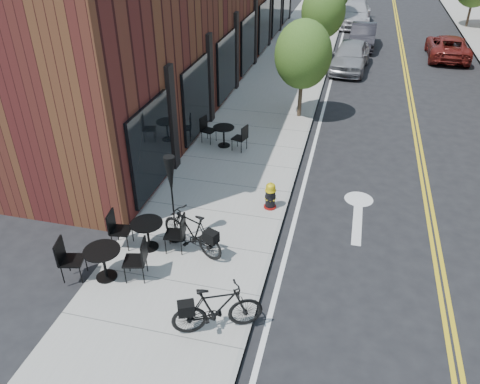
% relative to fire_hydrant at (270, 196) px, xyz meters
% --- Properties ---
extents(ground, '(120.00, 120.00, 0.00)m').
position_rel_fire_hydrant_xyz_m(ground, '(0.47, -2.04, -0.51)').
color(ground, black).
rests_on(ground, ground).
extents(sidewalk_near, '(4.00, 70.00, 0.12)m').
position_rel_fire_hydrant_xyz_m(sidewalk_near, '(-1.53, 7.96, -0.45)').
color(sidewalk_near, '#9E9B93').
rests_on(sidewalk_near, ground).
extents(building_near, '(5.00, 28.00, 7.00)m').
position_rel_fire_hydrant_xyz_m(building_near, '(-6.03, 11.96, 2.99)').
color(building_near, '#491917').
rests_on(building_near, ground).
extents(tree_near_a, '(2.20, 2.20, 3.81)m').
position_rel_fire_hydrant_xyz_m(tree_near_a, '(-0.13, 6.96, 2.10)').
color(tree_near_a, '#382B1E').
rests_on(tree_near_a, sidewalk_near).
extents(tree_near_b, '(2.30, 2.30, 3.98)m').
position_rel_fire_hydrant_xyz_m(tree_near_b, '(-0.13, 14.96, 2.21)').
color(tree_near_b, '#382B1E').
rests_on(tree_near_b, sidewalk_near).
extents(fire_hydrant, '(0.42, 0.42, 0.82)m').
position_rel_fire_hydrant_xyz_m(fire_hydrant, '(0.00, 0.00, 0.00)').
color(fire_hydrant, maroon).
rests_on(fire_hydrant, sidewalk_near).
extents(bicycle_left, '(1.95, 1.24, 1.14)m').
position_rel_fire_hydrant_xyz_m(bicycle_left, '(-1.51, -2.36, 0.18)').
color(bicycle_left, black).
rests_on(bicycle_left, sidewalk_near).
extents(bicycle_right, '(1.90, 1.26, 1.11)m').
position_rel_fire_hydrant_xyz_m(bicycle_right, '(-0.18, -4.66, 0.17)').
color(bicycle_right, black).
rests_on(bicycle_right, sidewalk_near).
extents(bistro_set_a, '(1.98, 1.00, 1.04)m').
position_rel_fire_hydrant_xyz_m(bistro_set_a, '(-3.13, -3.80, 0.13)').
color(bistro_set_a, black).
rests_on(bistro_set_a, sidewalk_near).
extents(bistro_set_b, '(1.87, 0.89, 0.99)m').
position_rel_fire_hydrant_xyz_m(bistro_set_b, '(-2.61, -2.53, 0.11)').
color(bistro_set_b, black).
rests_on(bistro_set_b, sidewalk_near).
extents(bistro_set_c, '(1.79, 0.94, 0.94)m').
position_rel_fire_hydrant_xyz_m(bistro_set_c, '(-2.36, 3.53, 0.08)').
color(bistro_set_c, black).
rests_on(bistro_set_c, sidewalk_near).
extents(patio_umbrella, '(0.39, 0.39, 2.39)m').
position_rel_fire_hydrant_xyz_m(patio_umbrella, '(-2.09, -2.03, 1.33)').
color(patio_umbrella, black).
rests_on(patio_umbrella, sidewalk_near).
extents(parked_car_a, '(2.12, 4.51, 1.49)m').
position_rel_fire_hydrant_xyz_m(parked_car_a, '(1.53, 14.10, 0.24)').
color(parked_car_a, gray).
rests_on(parked_car_a, ground).
extents(parked_car_b, '(1.55, 4.22, 1.38)m').
position_rel_fire_hydrant_xyz_m(parked_car_b, '(2.07, 18.86, 0.18)').
color(parked_car_b, black).
rests_on(parked_car_b, ground).
extents(parked_car_c, '(2.32, 5.66, 1.64)m').
position_rel_fire_hydrant_xyz_m(parked_car_c, '(1.27, 25.11, 0.31)').
color(parked_car_c, silver).
rests_on(parked_car_c, ground).
extents(parked_car_far, '(2.22, 4.65, 1.28)m').
position_rel_fire_hydrant_xyz_m(parked_car_far, '(6.77, 17.68, 0.13)').
color(parked_car_far, maroon).
rests_on(parked_car_far, ground).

